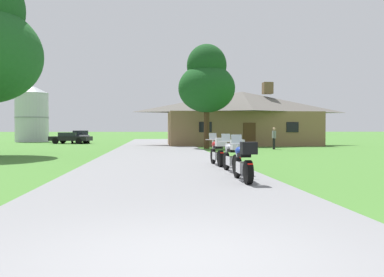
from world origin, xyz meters
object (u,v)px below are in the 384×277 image
at_px(motorcycle_red_farthest_in_row, 218,152).
at_px(tree_by_lodge_front, 207,82).
at_px(metal_silo_distant, 32,114).
at_px(motorcycle_blue_nearest_to_camera, 243,161).
at_px(parked_black_sedan_far_left, 70,138).
at_px(parked_white_suv_far_left, 80,136).
at_px(motorcycle_silver_second_in_row, 232,156).
at_px(bystander_gray_shirt_near_lodge, 274,137).

distance_m(motorcycle_red_farthest_in_row, tree_by_lodge_front, 16.62).
bearing_deg(motorcycle_red_farthest_in_row, metal_silo_distant, 112.91).
distance_m(motorcycle_blue_nearest_to_camera, motorcycle_red_farthest_in_row, 5.07).
bearing_deg(parked_black_sedan_far_left, tree_by_lodge_front, -118.84).
xyz_separation_m(motorcycle_red_farthest_in_row, parked_white_suv_far_left, (-10.78, 30.30, 0.16)).
bearing_deg(motorcycle_blue_nearest_to_camera, motorcycle_silver_second_in_row, 86.07).
bearing_deg(motorcycle_silver_second_in_row, parked_white_suv_far_left, 104.82).
xyz_separation_m(motorcycle_blue_nearest_to_camera, bystander_gray_shirt_near_lodge, (6.62, 19.07, 0.31)).
distance_m(motorcycle_silver_second_in_row, motorcycle_red_farthest_in_row, 2.70).
relative_size(motorcycle_blue_nearest_to_camera, metal_silo_distant, 0.30).
xyz_separation_m(motorcycle_silver_second_in_row, metal_silo_distant, (-17.57, 38.10, 2.86)).
relative_size(motorcycle_red_farthest_in_row, parked_white_suv_far_left, 0.43).
relative_size(bystander_gray_shirt_near_lodge, metal_silo_distant, 0.24).
relative_size(motorcycle_blue_nearest_to_camera, bystander_gray_shirt_near_lodge, 1.25).
distance_m(motorcycle_red_farthest_in_row, parked_black_sedan_far_left, 30.30).
xyz_separation_m(motorcycle_red_farthest_in_row, tree_by_lodge_front, (1.62, 15.86, 4.68)).
distance_m(motorcycle_blue_nearest_to_camera, tree_by_lodge_front, 21.52).
xyz_separation_m(motorcycle_silver_second_in_row, parked_white_suv_far_left, (-10.86, 33.00, 0.16)).
bearing_deg(parked_white_suv_far_left, parked_black_sedan_far_left, -116.77).
relative_size(tree_by_lodge_front, parked_white_suv_far_left, 1.70).
distance_m(motorcycle_blue_nearest_to_camera, metal_silo_distant, 44.16).
height_order(motorcycle_red_farthest_in_row, bystander_gray_shirt_near_lodge, bystander_gray_shirt_near_lodge).
distance_m(motorcycle_silver_second_in_row, parked_white_suv_far_left, 34.74).
bearing_deg(motorcycle_silver_second_in_row, motorcycle_red_farthest_in_row, 88.31).
height_order(motorcycle_silver_second_in_row, bystander_gray_shirt_near_lodge, bystander_gray_shirt_near_lodge).
relative_size(motorcycle_blue_nearest_to_camera, motorcycle_red_farthest_in_row, 1.00).
height_order(motorcycle_red_farthest_in_row, tree_by_lodge_front, tree_by_lodge_front).
height_order(motorcycle_red_farthest_in_row, metal_silo_distant, metal_silo_distant).
relative_size(tree_by_lodge_front, parked_black_sedan_far_left, 1.83).
bearing_deg(motorcycle_red_farthest_in_row, parked_white_suv_far_left, 106.22).
height_order(motorcycle_silver_second_in_row, motorcycle_red_farthest_in_row, same).
bearing_deg(parked_black_sedan_far_left, bystander_gray_shirt_near_lodge, -113.79).
distance_m(motorcycle_blue_nearest_to_camera, bystander_gray_shirt_near_lodge, 20.19).
distance_m(bystander_gray_shirt_near_lodge, parked_black_sedan_far_left, 22.81).
relative_size(motorcycle_silver_second_in_row, parked_white_suv_far_left, 0.43).
height_order(motorcycle_blue_nearest_to_camera, parked_black_sedan_far_left, motorcycle_blue_nearest_to_camera).
xyz_separation_m(motorcycle_blue_nearest_to_camera, motorcycle_red_farthest_in_row, (0.07, 5.07, 0.00)).
height_order(bystander_gray_shirt_near_lodge, tree_by_lodge_front, tree_by_lodge_front).
bearing_deg(bystander_gray_shirt_near_lodge, tree_by_lodge_front, 69.28).
xyz_separation_m(motorcycle_red_farthest_in_row, bystander_gray_shirt_near_lodge, (6.54, 14.00, 0.31)).
xyz_separation_m(bystander_gray_shirt_near_lodge, metal_silo_distant, (-24.03, 21.41, 2.55)).
bearing_deg(motorcycle_blue_nearest_to_camera, parked_white_suv_far_left, 106.61).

